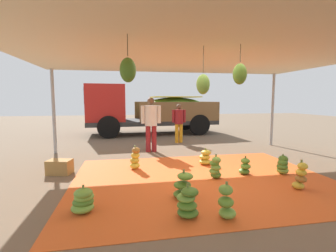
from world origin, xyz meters
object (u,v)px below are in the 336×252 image
(worker_0, at_px, (151,120))
(banana_bunch_6, at_px, (215,168))
(banana_bunch_2, at_px, (300,177))
(banana_bunch_9, at_px, (135,159))
(banana_bunch_0, at_px, (283,165))
(banana_bunch_1, at_px, (205,158))
(worker_1, at_px, (179,120))
(crate_0, at_px, (60,167))
(banana_bunch_3, at_px, (183,186))
(banana_bunch_8, at_px, (188,203))
(banana_bunch_7, at_px, (226,203))
(cargo_truck_main, at_px, (147,110))
(banana_bunch_4, at_px, (83,200))
(banana_bunch_5, at_px, (245,167))

(worker_0, bearing_deg, banana_bunch_6, -70.75)
(banana_bunch_2, relative_size, banana_bunch_9, 0.99)
(banana_bunch_0, distance_m, banana_bunch_1, 1.84)
(worker_1, distance_m, crate_0, 5.12)
(banana_bunch_0, relative_size, banana_bunch_9, 0.78)
(banana_bunch_3, bearing_deg, banana_bunch_8, -99.15)
(banana_bunch_7, bearing_deg, banana_bunch_1, 76.48)
(crate_0, bearing_deg, cargo_truck_main, 67.22)
(banana_bunch_4, bearing_deg, worker_0, 69.81)
(banana_bunch_7, bearing_deg, banana_bunch_9, 112.50)
(worker_1, bearing_deg, banana_bunch_5, -83.08)
(banana_bunch_2, distance_m, banana_bunch_7, 2.02)
(banana_bunch_0, relative_size, banana_bunch_6, 0.86)
(banana_bunch_4, xyz_separation_m, banana_bunch_8, (1.51, -0.43, 0.03))
(banana_bunch_2, bearing_deg, crate_0, 158.29)
(banana_bunch_0, distance_m, banana_bunch_2, 0.97)
(banana_bunch_2, distance_m, banana_bunch_9, 3.58)
(banana_bunch_9, bearing_deg, banana_bunch_1, 2.65)
(cargo_truck_main, distance_m, worker_0, 4.34)
(banana_bunch_6, distance_m, worker_1, 4.57)
(banana_bunch_8, xyz_separation_m, cargo_truck_main, (0.32, 8.86, 1.00))
(banana_bunch_0, height_order, banana_bunch_1, banana_bunch_0)
(banana_bunch_2, bearing_deg, banana_bunch_0, 72.29)
(banana_bunch_1, distance_m, banana_bunch_4, 3.54)
(banana_bunch_1, height_order, worker_0, worker_0)
(banana_bunch_2, height_order, banana_bunch_4, banana_bunch_2)
(worker_0, xyz_separation_m, crate_0, (-2.34, -2.02, -0.87))
(banana_bunch_9, bearing_deg, banana_bunch_6, -32.37)
(banana_bunch_5, bearing_deg, worker_1, 96.92)
(banana_bunch_5, bearing_deg, banana_bunch_1, 121.33)
(banana_bunch_3, distance_m, banana_bunch_4, 1.64)
(banana_bunch_7, bearing_deg, cargo_truck_main, 91.34)
(banana_bunch_6, bearing_deg, worker_0, 109.25)
(banana_bunch_8, xyz_separation_m, banana_bunch_9, (-0.62, 2.61, 0.05))
(banana_bunch_0, relative_size, worker_1, 0.30)
(worker_0, bearing_deg, banana_bunch_2, -58.60)
(banana_bunch_4, distance_m, banana_bunch_7, 2.13)
(banana_bunch_7, relative_size, cargo_truck_main, 0.08)
(banana_bunch_9, bearing_deg, banana_bunch_2, -33.23)
(banana_bunch_2, bearing_deg, banana_bunch_3, 179.15)
(banana_bunch_6, xyz_separation_m, crate_0, (-3.39, 0.97, -0.07))
(banana_bunch_4, distance_m, banana_bunch_9, 2.35)
(banana_bunch_7, relative_size, worker_1, 0.35)
(worker_1, bearing_deg, banana_bunch_6, -93.10)
(cargo_truck_main, bearing_deg, banana_bunch_6, -84.34)
(banana_bunch_6, height_order, worker_1, worker_1)
(banana_bunch_0, height_order, banana_bunch_8, banana_bunch_8)
(banana_bunch_1, xyz_separation_m, banana_bunch_4, (-2.73, -2.26, -0.00))
(banana_bunch_7, bearing_deg, banana_bunch_2, 23.58)
(banana_bunch_3, bearing_deg, banana_bunch_2, -0.85)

